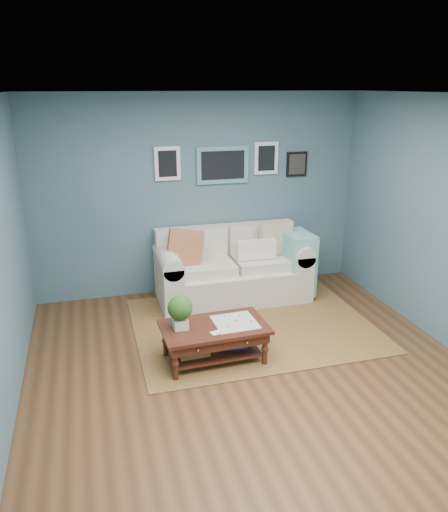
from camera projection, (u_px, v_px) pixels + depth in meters
name	position (u px, v px, depth m)	size (l,w,h in m)	color
room_shell	(260.00, 248.00, 4.56)	(5.00, 5.02, 2.70)	brown
area_rug	(252.00, 324.00, 6.08)	(2.82, 2.26, 0.01)	brown
loveseat	(238.00, 267.00, 6.76)	(2.05, 0.93, 1.06)	beige
coffee_table	(209.00, 332.00, 5.18)	(1.12, 0.68, 0.77)	black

